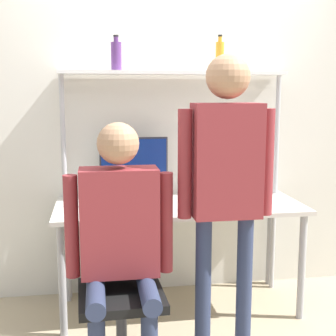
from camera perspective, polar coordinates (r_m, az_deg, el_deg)
name	(u,v)px	position (r m, az deg, el deg)	size (l,w,h in m)	color
ground_plane	(189,332)	(3.26, 2.54, -19.38)	(12.00, 12.00, 0.00)	tan
wall_back	(170,120)	(3.62, 0.28, 5.91)	(8.00, 0.06, 2.70)	silver
desk	(179,215)	(3.35, 1.34, -5.70)	(1.73, 0.72, 0.78)	beige
shelf_unit	(174,109)	(3.46, 0.71, 7.24)	(1.65, 0.24, 1.71)	white
monitor	(134,165)	(3.43, -4.18, 0.34)	(0.50, 0.20, 0.46)	#333338
laptop	(113,198)	(3.19, -6.72, -3.71)	(0.32, 0.26, 0.26)	silver
cell_phone	(149,209)	(3.16, -2.31, -5.02)	(0.07, 0.15, 0.01)	black
office_chair	(121,321)	(2.78, -5.78, -18.04)	(0.56, 0.56, 0.93)	black
person_seated	(120,230)	(2.53, -5.89, -7.47)	(0.59, 0.47, 1.41)	#2D3856
person_standing	(226,171)	(2.58, 7.10, -0.39)	(0.54, 0.24, 1.76)	#2D3856
bottle_amber	(220,56)	(3.54, 6.33, 13.42)	(0.06, 0.06, 0.26)	gold
bottle_purple	(116,56)	(3.42, -6.33, 13.46)	(0.08, 0.08, 0.25)	#593372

